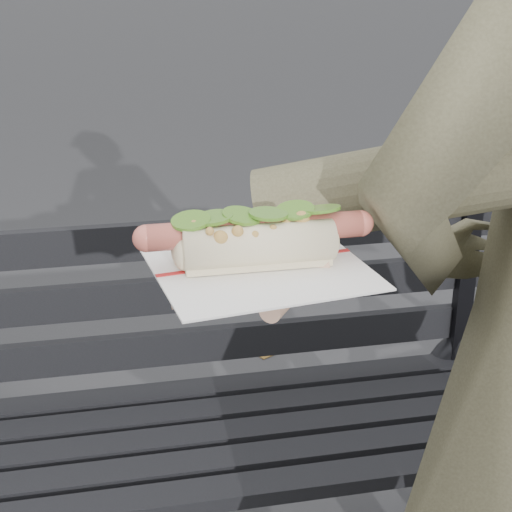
% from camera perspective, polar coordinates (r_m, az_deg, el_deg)
% --- Properties ---
extents(park_bench, '(1.50, 0.44, 0.88)m').
position_cam_1_polar(park_bench, '(1.69, -5.58, -10.21)').
color(park_bench, black).
rests_on(park_bench, ground).
extents(held_hotdog, '(0.64, 0.30, 0.20)m').
position_cam_1_polar(held_hotdog, '(0.83, 12.89, 4.68)').
color(held_hotdog, '#45422E').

